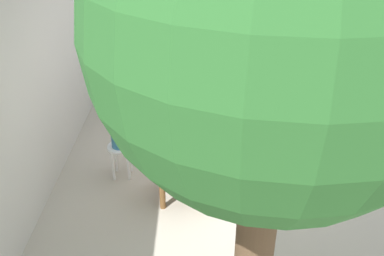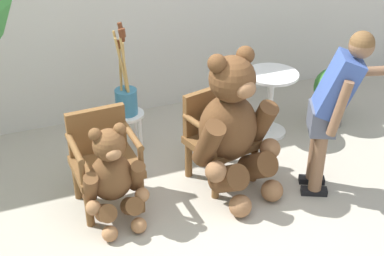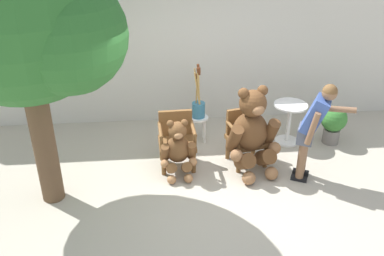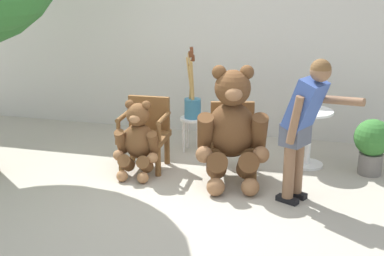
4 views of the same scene
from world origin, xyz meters
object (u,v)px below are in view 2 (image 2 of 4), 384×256
(wooden_chair_left, at_px, (104,158))
(potted_plant, at_px, (333,93))
(wooden_chair_right, at_px, (218,134))
(round_side_table, at_px, (270,96))
(white_stool, at_px, (128,122))
(brush_bucket, at_px, (126,95))
(teddy_bear_small, at_px, (113,177))
(teddy_bear_large, at_px, (233,127))
(person_visitor, at_px, (335,102))

(wooden_chair_left, distance_m, potted_plant, 2.73)
(wooden_chair_right, bearing_deg, round_side_table, 31.79)
(round_side_table, bearing_deg, white_stool, 173.10)
(wooden_chair_right, xyz_separation_m, potted_plant, (1.60, 0.44, -0.07))
(brush_bucket, bearing_deg, wooden_chair_left, -120.10)
(white_stool, bearing_deg, wooden_chair_right, -46.69)
(teddy_bear_small, relative_size, brush_bucket, 0.96)
(teddy_bear_large, height_order, round_side_table, teddy_bear_large)
(wooden_chair_left, height_order, wooden_chair_right, same)
(brush_bucket, bearing_deg, potted_plant, -6.71)
(wooden_chair_right, height_order, person_visitor, person_visitor)
(teddy_bear_large, relative_size, brush_bucket, 1.44)
(wooden_chair_left, bearing_deg, brush_bucket, 59.90)
(wooden_chair_right, relative_size, white_stool, 1.87)
(white_stool, bearing_deg, teddy_bear_large, -53.80)
(white_stool, bearing_deg, teddy_bear_small, -112.15)
(person_visitor, bearing_deg, wooden_chair_left, 163.22)
(wooden_chair_right, relative_size, brush_bucket, 0.90)
(wooden_chair_left, distance_m, person_visitor, 2.06)
(wooden_chair_right, relative_size, teddy_bear_small, 0.94)
(teddy_bear_large, distance_m, white_stool, 1.24)
(wooden_chair_left, bearing_deg, wooden_chair_right, -0.10)
(round_side_table, bearing_deg, wooden_chair_left, -164.79)
(wooden_chair_right, distance_m, teddy_bear_small, 1.12)
(wooden_chair_left, height_order, teddy_bear_small, teddy_bear_small)
(wooden_chair_right, height_order, white_stool, wooden_chair_right)
(teddy_bear_large, height_order, person_visitor, person_visitor)
(round_side_table, bearing_deg, teddy_bear_large, -136.47)
(wooden_chair_left, relative_size, brush_bucket, 0.90)
(wooden_chair_right, bearing_deg, white_stool, 133.31)
(teddy_bear_large, distance_m, person_visitor, 0.90)
(wooden_chair_right, bearing_deg, wooden_chair_left, 179.90)
(wooden_chair_right, xyz_separation_m, person_visitor, (0.83, -0.58, 0.46))
(teddy_bear_large, height_order, teddy_bear_small, teddy_bear_large)
(teddy_bear_large, xyz_separation_m, teddy_bear_small, (-1.12, -0.04, -0.22))
(person_visitor, relative_size, white_stool, 3.38)
(brush_bucket, bearing_deg, white_stool, 62.19)
(person_visitor, bearing_deg, teddy_bear_large, 157.81)
(wooden_chair_left, xyz_separation_m, wooden_chair_right, (1.09, -0.00, 0.00))
(wooden_chair_right, relative_size, teddy_bear_large, 0.63)
(teddy_bear_small, relative_size, potted_plant, 1.34)
(round_side_table, bearing_deg, potted_plant, -6.64)
(teddy_bear_small, relative_size, person_visitor, 0.59)
(brush_bucket, height_order, potted_plant, brush_bucket)
(teddy_bear_large, bearing_deg, teddy_bear_small, -178.06)
(teddy_bear_small, bearing_deg, potted_plant, 15.26)
(teddy_bear_large, bearing_deg, wooden_chair_right, 97.46)
(teddy_bear_large, distance_m, teddy_bear_small, 1.14)
(person_visitor, bearing_deg, teddy_bear_small, 171.46)
(teddy_bear_large, xyz_separation_m, round_side_table, (0.82, 0.78, -0.22))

